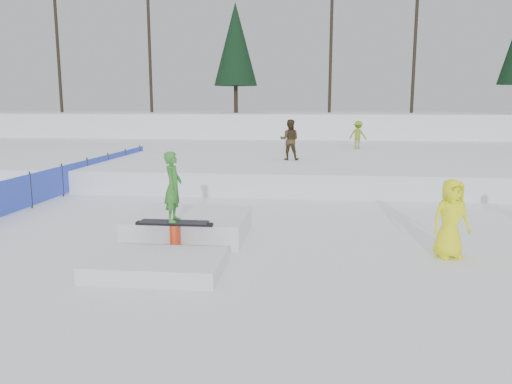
# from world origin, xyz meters

# --- Properties ---
(ground) EXTENTS (120.00, 120.00, 0.00)m
(ground) POSITION_xyz_m (0.00, 0.00, 0.00)
(ground) COLOR white
(snow_berm) EXTENTS (60.00, 14.00, 2.40)m
(snow_berm) POSITION_xyz_m (0.00, 30.00, 1.20)
(snow_berm) COLOR white
(snow_berm) RESTS_ON ground
(snow_midrise) EXTENTS (50.00, 18.00, 0.80)m
(snow_midrise) POSITION_xyz_m (0.00, 16.00, 0.40)
(snow_midrise) COLOR white
(snow_midrise) RESTS_ON ground
(safety_fence) EXTENTS (0.05, 16.00, 1.10)m
(safety_fence) POSITION_xyz_m (-6.50, 6.60, 0.55)
(safety_fence) COLOR blue
(safety_fence) RESTS_ON ground
(treeline) EXTENTS (40.24, 4.22, 10.50)m
(treeline) POSITION_xyz_m (6.18, 28.28, 7.45)
(treeline) COLOR black
(treeline) RESTS_ON snow_berm
(walker_olive) EXTENTS (0.83, 0.67, 1.64)m
(walker_olive) POSITION_xyz_m (0.82, 11.36, 1.62)
(walker_olive) COLOR #3B2D17
(walker_olive) RESTS_ON snow_midrise
(walker_ygreen) EXTENTS (1.05, 0.88, 1.41)m
(walker_ygreen) POSITION_xyz_m (4.05, 17.02, 1.50)
(walker_ygreen) COLOR olive
(walker_ygreen) RESTS_ON snow_midrise
(spectator_yellow) EXTENTS (0.90, 0.71, 1.60)m
(spectator_yellow) POSITION_xyz_m (4.51, 1.08, 0.80)
(spectator_yellow) COLOR #F9FF16
(spectator_yellow) RESTS_ON ground
(jib_rail_feature) EXTENTS (2.60, 4.40, 2.11)m
(jib_rail_feature) POSITION_xyz_m (-1.04, 1.31, 0.30)
(jib_rail_feature) COLOR white
(jib_rail_feature) RESTS_ON ground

